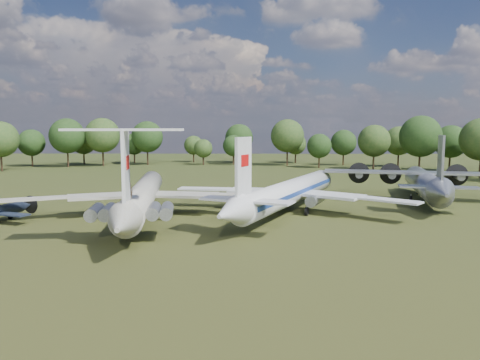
# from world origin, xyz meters

# --- Properties ---
(ground) EXTENTS (300.00, 300.00, 0.00)m
(ground) POSITION_xyz_m (0.00, 0.00, 0.00)
(ground) COLOR #1B3612
(ground) RESTS_ON ground
(il62_airliner) EXTENTS (42.40, 51.94, 4.68)m
(il62_airliner) POSITION_xyz_m (-1.13, -2.36, 2.34)
(il62_airliner) COLOR beige
(il62_airliner) RESTS_ON ground
(tu104_jet) EXTENTS (50.84, 56.79, 4.66)m
(tu104_jet) POSITION_xyz_m (18.92, 1.63, 2.33)
(tu104_jet) COLOR silver
(tu104_jet) RESTS_ON ground
(an12_transport) EXTENTS (39.65, 42.55, 4.78)m
(an12_transport) POSITION_xyz_m (41.87, 11.97, 2.39)
(an12_transport) COLOR #ABAEB3
(an12_transport) RESTS_ON ground
(person_on_il62) EXTENTS (0.66, 0.49, 1.63)m
(person_on_il62) POSITION_xyz_m (0.52, -15.35, 5.49)
(person_on_il62) COLOR #886445
(person_on_il62) RESTS_ON il62_airliner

